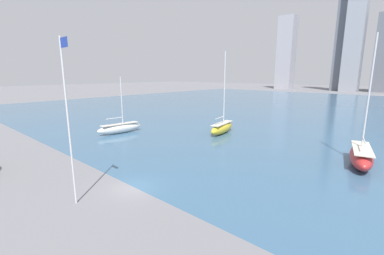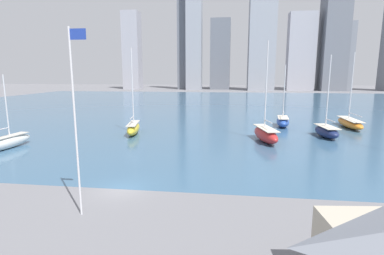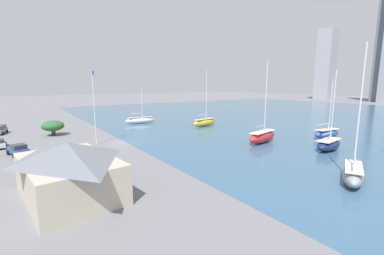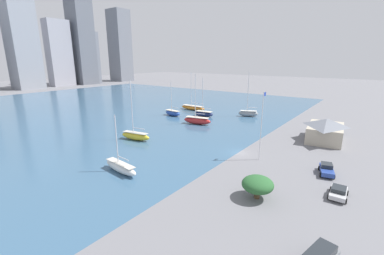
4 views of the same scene
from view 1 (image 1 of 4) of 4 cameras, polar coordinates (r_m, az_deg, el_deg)
name	(u,v)px [view 1 (image 1 of 4)]	position (r m, az deg, el deg)	size (l,w,h in m)	color
ground_plane	(134,187)	(25.13, -12.67, -12.87)	(500.00, 500.00, 0.00)	slate
harbor_water	(332,110)	(85.78, 28.73, 3.42)	(180.00, 140.00, 0.00)	#385B7A
flag_pole	(68,119)	(21.74, -25.81, 1.80)	(1.24, 0.14, 13.07)	silver
sailboat_red	(361,156)	(35.40, 33.44, -5.28)	(4.06, 8.76, 14.71)	#B72828
sailboat_yellow	(222,127)	(45.79, 6.70, 0.01)	(3.22, 8.13, 14.16)	yellow
sailboat_white	(120,128)	(47.54, -15.72, -0.08)	(2.46, 8.49, 9.92)	white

